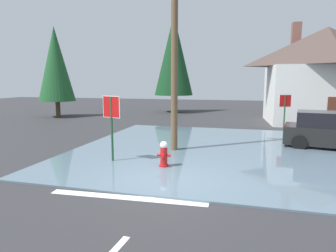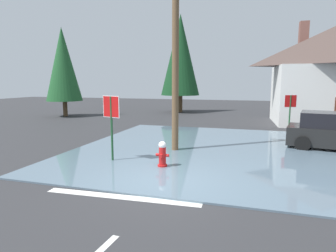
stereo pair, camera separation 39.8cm
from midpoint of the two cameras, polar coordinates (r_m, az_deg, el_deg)
ground_plane at (r=8.80m, az=-1.41°, el=-11.07°), size 80.00×80.00×0.10m
flood_puddle at (r=12.88m, az=6.15°, el=-4.40°), size 10.79×11.45×0.05m
lane_stop_bar at (r=7.74m, az=-9.56°, el=-13.60°), size 4.16×0.49×0.01m
stop_sign_near at (r=10.70m, az=-12.01°, el=2.13°), size 0.75×0.25×2.42m
fire_hydrant at (r=9.99m, az=-1.97°, el=-5.66°), size 0.46×0.40×0.92m
utility_pole at (r=12.29m, az=0.30°, el=16.80°), size 1.60×0.28×8.97m
stop_sign_far at (r=17.95m, az=21.26°, el=3.70°), size 0.67×0.26×2.20m
house at (r=23.23m, az=27.80°, el=8.94°), size 8.25×6.16×7.15m
parked_car at (r=14.65m, az=28.95°, el=-0.90°), size 4.48×2.68×1.61m
pine_tree_tall_left at (r=28.46m, az=0.71°, el=13.62°), size 3.67×3.67×9.18m
pine_tree_mid_left at (r=26.31m, az=-21.51°, el=11.15°), size 2.96×2.96×7.39m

